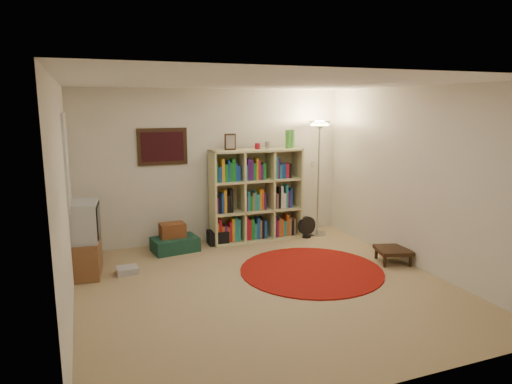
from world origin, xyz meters
The scene contains 12 objects.
room centered at (-0.05, 0.05, 1.26)m, with size 4.54×4.54×2.54m.
bookshelf centered at (0.61, 1.97, 0.74)m, with size 1.53×0.45×1.84m.
floor_lamp centered at (1.73, 1.85, 1.65)m, with size 0.40×0.40×1.98m.
floor_fan centered at (1.47, 1.75, 0.19)m, with size 0.33×0.19×0.37m.
tv_stand centered at (-2.14, 1.27, 0.48)m, with size 0.55×0.74×1.00m.
dvd_box centered at (-1.58, 1.10, 0.05)m, with size 0.28×0.24×0.09m.
suitcase centered at (-0.78, 1.82, 0.11)m, with size 0.74×0.54×0.22m.
wicker_basket centered at (-0.81, 1.87, 0.33)m, with size 0.40×0.29×0.22m.
duffel_bag centered at (-0.05, 1.95, 0.11)m, with size 0.33×0.28×0.22m.
paper_towel centered at (0.11, 1.99, 0.14)m, with size 0.17×0.17×0.28m.
red_rug centered at (0.80, 0.29, 0.01)m, with size 1.96×1.96×0.02m.
side_table centered at (2.06, 0.17, 0.18)m, with size 0.58×0.58×0.21m.
Camera 1 is at (-2.05, -4.99, 2.26)m, focal length 32.00 mm.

